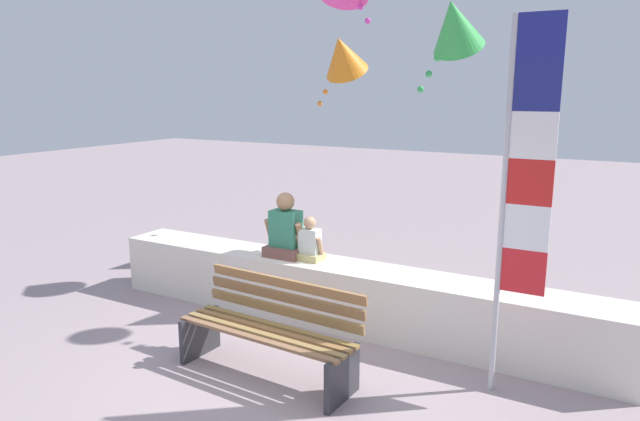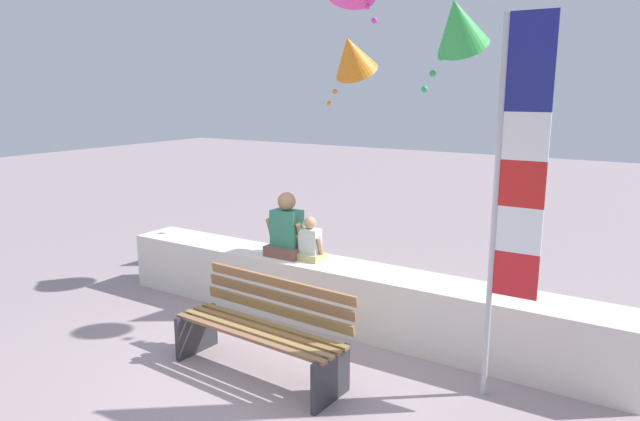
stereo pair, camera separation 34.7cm
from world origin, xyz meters
name	(u,v)px [view 2 (the right image)]	position (x,y,z in m)	size (l,w,h in m)	color
ground_plane	(272,372)	(0.00, 0.00, 0.00)	(40.00, 40.00, 0.00)	gray
seawall_ledge	(342,295)	(0.00, 1.34, 0.36)	(6.11, 0.63, 0.71)	silver
park_bench	(264,330)	(-0.07, -0.02, 0.43)	(1.82, 0.71, 0.88)	brown
person_adult	(287,231)	(-0.76, 1.33, 1.01)	(0.50, 0.37, 0.77)	brown
person_child	(310,243)	(-0.43, 1.33, 0.92)	(0.34, 0.25, 0.52)	tan
flag_banner	(513,182)	(1.97, 0.68, 1.92)	(0.41, 0.05, 3.25)	#B7B7BC
kite_green	(458,24)	(0.82, 2.50, 3.38)	(0.78, 0.88, 1.16)	green
kite_orange	(352,55)	(-1.24, 3.74, 3.16)	(0.78, 0.87, 1.18)	orange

